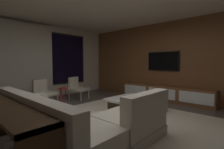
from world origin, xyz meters
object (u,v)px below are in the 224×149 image
Objects in this scene: sectional_couch at (73,124)px; console_table_behind_couch at (6,131)px; accent_chair_by_curtain at (43,91)px; side_stool at (63,90)px; accent_chair_near_window at (77,87)px; media_console at (166,94)px; book_stack_on_coffee_table at (140,97)px; mounted_tv at (163,61)px; coffee_table at (134,105)px.

sectional_couch is 0.93m from console_table_behind_couch.
side_stool is at bearing -2.77° from accent_chair_by_curtain.
accent_chair_near_window is (1.94, 2.63, 0.14)m from sectional_couch.
media_console is at bearing -53.94° from accent_chair_near_window.
media_console is at bearing -40.13° from accent_chair_by_curtain.
side_stool reaches higher than book_stack_on_coffee_table.
accent_chair_near_window is at bearing 41.23° from console_table_behind_couch.
console_table_behind_couch is at bearing -138.77° from accent_chair_near_window.
mounted_tv reaches higher than accent_chair_near_window.
mounted_tv is (3.94, 0.34, 1.06)m from sectional_couch.
side_stool is at bearing 104.04° from book_stack_on_coffee_table.
side_stool is at bearing 62.42° from sectional_couch.
sectional_couch is 2.99m from side_stool.
coffee_table is 2.53m from side_stool.
side_stool is (-0.65, 2.44, 0.19)m from coffee_table.
book_stack_on_coffee_table is 2.95m from console_table_behind_couch.
coffee_table is 0.37× the size of media_console.
coffee_table is 1.73m from media_console.
sectional_couch reaches higher than book_stack_on_coffee_table.
book_stack_on_coffee_table is 0.67× the size of side_stool.
accent_chair_near_window is 0.25× the size of media_console.
accent_chair_by_curtain is 1.70× the size of side_stool.
accent_chair_by_curtain reaches higher than coffee_table.
book_stack_on_coffee_table is 2.94m from accent_chair_by_curtain.
coffee_table is at bearing -176.13° from mounted_tv.
coffee_table is at bearing 92.09° from book_stack_on_coffee_table.
media_console is 1.48× the size of console_table_behind_couch.
book_stack_on_coffee_table is 1.73m from media_console.
sectional_couch reaches higher than accent_chair_near_window.
console_table_behind_couch is at bearing -179.83° from media_console.
book_stack_on_coffee_table is (0.01, -0.16, 0.22)m from coffee_table.
media_console is 4.67m from console_table_behind_couch.
accent_chair_near_window is at bearing 92.07° from book_stack_on_coffee_table.
accent_chair_by_curtain reaches higher than console_table_behind_couch.
accent_chair_near_window is 3.09m from media_console.
accent_chair_by_curtain is 0.25× the size of media_console.
book_stack_on_coffee_table reaches higher than coffee_table.
console_table_behind_couch is (-2.94, -0.08, 0.23)m from coffee_table.
mounted_tv is (1.99, -2.29, 0.92)m from accent_chair_near_window.
accent_chair_by_curtain is at bearing 57.05° from console_table_behind_couch.
accent_chair_by_curtain is 4.07m from mounted_tv.
media_console is at bearing -2.28° from coffee_table.
media_console reaches higher than coffee_table.
side_stool is 0.22× the size of console_table_behind_couch.
sectional_couch is 4.09m from mounted_tv.
media_console is 1.13m from mounted_tv.
side_stool is 0.41× the size of mounted_tv.
console_table_behind_couch reaches higher than coffee_table.
side_stool is (-0.65, 2.60, -0.04)m from book_stack_on_coffee_table.
sectional_couch reaches higher than console_table_behind_couch.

